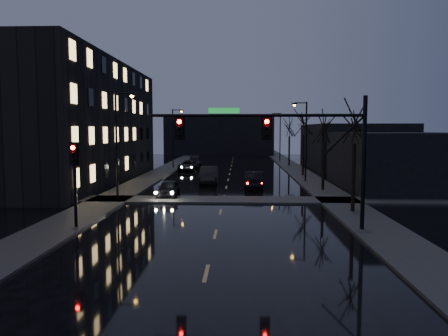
# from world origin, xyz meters

# --- Properties ---
(ground) EXTENTS (160.00, 160.00, 0.00)m
(ground) POSITION_xyz_m (0.00, 0.00, 0.00)
(ground) COLOR black
(ground) RESTS_ON ground
(sidewalk_left) EXTENTS (3.00, 140.00, 0.12)m
(sidewalk_left) POSITION_xyz_m (-8.50, 35.00, 0.06)
(sidewalk_left) COLOR #2D2D2B
(sidewalk_left) RESTS_ON ground
(sidewalk_right) EXTENTS (3.00, 140.00, 0.12)m
(sidewalk_right) POSITION_xyz_m (8.50, 35.00, 0.06)
(sidewalk_right) COLOR #2D2D2B
(sidewalk_right) RESTS_ON ground
(sidewalk_cross) EXTENTS (40.00, 3.00, 0.12)m
(sidewalk_cross) POSITION_xyz_m (0.00, 18.50, 0.06)
(sidewalk_cross) COLOR #2D2D2B
(sidewalk_cross) RESTS_ON ground
(apartment_block) EXTENTS (12.00, 30.00, 12.00)m
(apartment_block) POSITION_xyz_m (-16.50, 30.00, 6.00)
(apartment_block) COLOR black
(apartment_block) RESTS_ON ground
(commercial_right_near) EXTENTS (10.00, 14.00, 5.00)m
(commercial_right_near) POSITION_xyz_m (15.50, 26.00, 2.50)
(commercial_right_near) COLOR black
(commercial_right_near) RESTS_ON ground
(commercial_right_far) EXTENTS (12.00, 18.00, 6.00)m
(commercial_right_far) POSITION_xyz_m (17.00, 48.00, 3.00)
(commercial_right_far) COLOR black
(commercial_right_far) RESTS_ON ground
(far_block) EXTENTS (22.00, 10.00, 8.00)m
(far_block) POSITION_xyz_m (-3.00, 78.00, 4.00)
(far_block) COLOR black
(far_block) RESTS_ON ground
(signal_mast) EXTENTS (11.11, 0.41, 7.00)m
(signal_mast) POSITION_xyz_m (3.85, 9.00, 4.87)
(signal_mast) COLOR black
(signal_mast) RESTS_ON ground
(signal_pole_left) EXTENTS (0.35, 0.41, 4.53)m
(signal_pole_left) POSITION_xyz_m (-7.50, 8.99, 3.01)
(signal_pole_left) COLOR black
(signal_pole_left) RESTS_ON ground
(tree_near) EXTENTS (3.52, 3.52, 8.08)m
(tree_near) POSITION_xyz_m (8.40, 14.00, 6.22)
(tree_near) COLOR black
(tree_near) RESTS_ON ground
(tree_mid_a) EXTENTS (3.30, 3.30, 7.58)m
(tree_mid_a) POSITION_xyz_m (8.40, 24.00, 5.83)
(tree_mid_a) COLOR black
(tree_mid_a) RESTS_ON ground
(tree_mid_b) EXTENTS (3.74, 3.74, 8.59)m
(tree_mid_b) POSITION_xyz_m (8.40, 36.00, 6.61)
(tree_mid_b) COLOR black
(tree_mid_b) RESTS_ON ground
(tree_far) EXTENTS (3.43, 3.43, 7.88)m
(tree_far) POSITION_xyz_m (8.40, 50.00, 6.06)
(tree_far) COLOR black
(tree_far) RESTS_ON ground
(streetlight_l_near) EXTENTS (1.53, 0.28, 8.00)m
(streetlight_l_near) POSITION_xyz_m (-7.58, 18.00, 4.77)
(streetlight_l_near) COLOR black
(streetlight_l_near) RESTS_ON ground
(streetlight_l_far) EXTENTS (1.53, 0.28, 8.00)m
(streetlight_l_far) POSITION_xyz_m (-7.58, 45.00, 4.77)
(streetlight_l_far) COLOR black
(streetlight_l_far) RESTS_ON ground
(streetlight_r_mid) EXTENTS (1.53, 0.28, 8.00)m
(streetlight_r_mid) POSITION_xyz_m (7.58, 30.00, 4.77)
(streetlight_r_mid) COLOR black
(streetlight_r_mid) RESTS_ON ground
(streetlight_r_far) EXTENTS (1.53, 0.28, 8.00)m
(streetlight_r_far) POSITION_xyz_m (7.58, 58.00, 4.77)
(streetlight_r_far) COLOR black
(streetlight_r_far) RESTS_ON ground
(oncoming_car_a) EXTENTS (1.71, 3.96, 1.33)m
(oncoming_car_a) POSITION_xyz_m (-4.34, 20.11, 0.67)
(oncoming_car_a) COLOR black
(oncoming_car_a) RESTS_ON ground
(oncoming_car_b) EXTENTS (1.87, 5.03, 1.64)m
(oncoming_car_b) POSITION_xyz_m (-1.80, 28.91, 0.82)
(oncoming_car_b) COLOR black
(oncoming_car_b) RESTS_ON ground
(oncoming_car_c) EXTENTS (2.54, 4.98, 1.35)m
(oncoming_car_c) POSITION_xyz_m (-5.33, 41.87, 0.67)
(oncoming_car_c) COLOR black
(oncoming_car_c) RESTS_ON ground
(oncoming_car_d) EXTENTS (2.34, 4.97, 1.40)m
(oncoming_car_d) POSITION_xyz_m (-5.26, 48.57, 0.70)
(oncoming_car_d) COLOR black
(oncoming_car_d) RESTS_ON ground
(lead_car) EXTENTS (1.77, 4.70, 1.53)m
(lead_car) POSITION_xyz_m (2.50, 25.42, 0.77)
(lead_car) COLOR black
(lead_car) RESTS_ON ground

